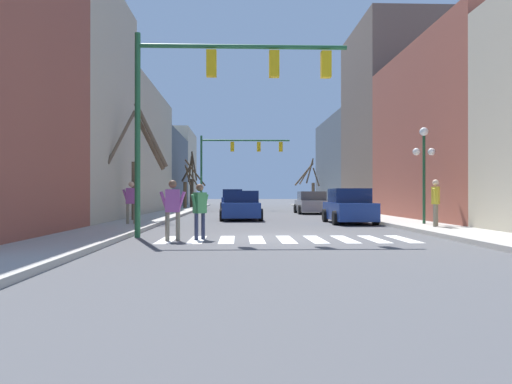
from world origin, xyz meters
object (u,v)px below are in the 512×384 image
object	(u,v)px
traffic_signal_far	(234,154)
car_driving_toward_lane	(233,200)
street_tree_left_far	(139,167)
car_parked_left_far	(241,206)
car_parked_right_mid	(349,207)
pedestrian_on_right_sidewalk	(200,207)
street_tree_right_far	(311,184)
street_tree_right_mid	(188,188)
pedestrian_near_right_corner	(173,205)
pedestrian_waiting_at_curb	(436,199)
street_tree_right_near	(191,182)
car_parked_right_far	(311,203)
pedestrian_on_left_sidewalk	(131,199)
street_lamp_right_corner	(424,155)
traffic_signal_near	(215,86)

from	to	relation	value
traffic_signal_far	car_driving_toward_lane	distance (m)	5.00
traffic_signal_far	street_tree_left_far	distance (m)	19.86
car_parked_left_far	car_parked_right_mid	size ratio (longest dim) A/B	1.04
pedestrian_on_right_sidewalk	traffic_signal_far	bearing A→B (deg)	38.33
street_tree_right_far	traffic_signal_far	bearing A→B (deg)	-134.54
car_parked_right_mid	street_tree_right_mid	xyz separation A→B (m)	(-9.70, 21.07, 1.17)
traffic_signal_far	pedestrian_near_right_corner	size ratio (longest dim) A/B	4.32
pedestrian_waiting_at_curb	street_tree_right_near	xyz separation A→B (m)	(-11.88, 28.14, 1.27)
traffic_signal_far	street_tree_right_mid	bearing A→B (deg)	165.67
traffic_signal_far	pedestrian_on_right_sidewalk	xyz separation A→B (m)	(-0.83, -28.16, -3.82)
car_parked_right_mid	traffic_signal_far	bearing A→B (deg)	15.50
car_driving_toward_lane	car_parked_right_far	xyz separation A→B (m)	(5.67, -11.45, -0.11)
pedestrian_on_left_sidewalk	pedestrian_waiting_at_curb	world-z (taller)	pedestrian_waiting_at_curb
street_tree_left_far	street_tree_right_far	size ratio (longest dim) A/B	1.14
pedestrian_on_left_sidewalk	street_lamp_right_corner	bearing A→B (deg)	3.39
car_driving_toward_lane	street_tree_right_far	bearing A→B (deg)	121.67
car_driving_toward_lane	car_parked_right_far	distance (m)	12.78
pedestrian_on_left_sidewalk	street_tree_right_far	size ratio (longest dim) A/B	0.35
car_parked_left_far	street_tree_right_mid	world-z (taller)	street_tree_right_mid
street_tree_right_mid	street_tree_right_near	size ratio (longest dim) A/B	0.83
car_parked_left_far	street_tree_left_far	bearing A→B (deg)	-61.56
street_tree_left_far	car_parked_right_far	bearing A→B (deg)	47.55
street_tree_left_far	pedestrian_near_right_corner	bearing A→B (deg)	-73.24
traffic_signal_far	car_parked_right_far	distance (m)	10.87
car_parked_left_far	pedestrian_waiting_at_curb	size ratio (longest dim) A/B	2.45
car_parked_right_far	street_tree_right_near	bearing A→B (deg)	38.62
car_driving_toward_lane	car_parked_left_far	size ratio (longest dim) A/B	1.08
street_lamp_right_corner	street_tree_left_far	xyz separation A→B (m)	(-12.46, 3.58, -0.34)
car_driving_toward_lane	pedestrian_on_right_sidewalk	world-z (taller)	car_driving_toward_lane
pedestrian_near_right_corner	car_driving_toward_lane	bearing A→B (deg)	-96.47
car_driving_toward_lane	street_tree_left_far	size ratio (longest dim) A/B	0.85
pedestrian_on_right_sidewalk	street_tree_left_far	size ratio (longest dim) A/B	0.30
traffic_signal_far	pedestrian_near_right_corner	world-z (taller)	traffic_signal_far
pedestrian_on_left_sidewalk	street_tree_right_near	size ratio (longest dim) A/B	0.34
traffic_signal_far	pedestrian_on_left_sidewalk	bearing A→B (deg)	-100.30
pedestrian_waiting_at_curb	street_tree_right_mid	distance (m)	28.36
car_parked_left_far	street_tree_right_near	xyz separation A→B (m)	(-4.55, 20.10, 1.75)
pedestrian_near_right_corner	car_parked_right_far	bearing A→B (deg)	-113.31
car_parked_right_far	pedestrian_near_right_corner	size ratio (longest dim) A/B	2.37
car_driving_toward_lane	street_tree_left_far	bearing A→B (deg)	-10.72
street_tree_right_far	street_tree_right_mid	bearing A→B (deg)	-150.08
car_parked_left_far	street_tree_right_mid	bearing A→B (deg)	-165.27
street_tree_right_far	traffic_signal_near	bearing A→B (deg)	-103.11
pedestrian_near_right_corner	street_tree_right_far	xyz separation A→B (m)	(9.42, 36.50, 1.34)
car_driving_toward_lane	pedestrian_near_right_corner	xyz separation A→B (m)	(-1.41, -31.55, 0.22)
car_parked_right_mid	pedestrian_on_right_sidewalk	distance (m)	10.35
pedestrian_on_left_sidewalk	street_tree_right_near	distance (m)	26.04
pedestrian_on_left_sidewalk	traffic_signal_near	bearing A→B (deg)	-47.96
car_parked_left_far	pedestrian_near_right_corner	size ratio (longest dim) A/B	2.44
pedestrian_near_right_corner	street_tree_right_far	distance (m)	37.72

